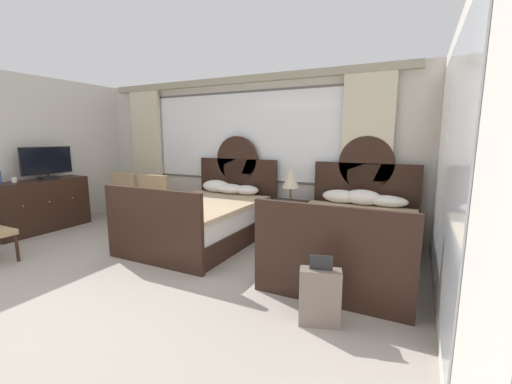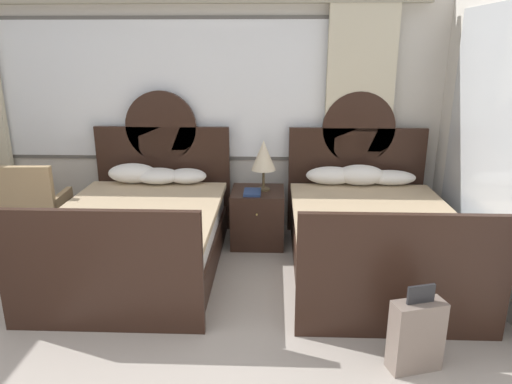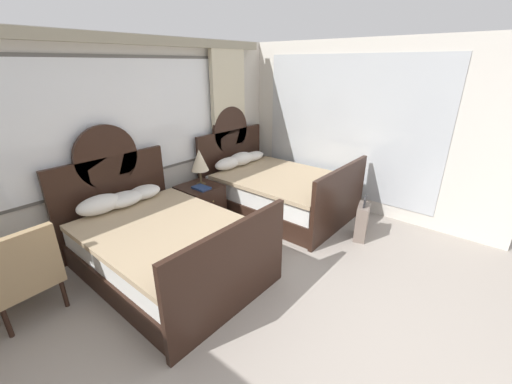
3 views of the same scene
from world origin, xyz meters
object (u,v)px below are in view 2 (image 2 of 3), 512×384
Objects in this scene: bed_near_mirror at (371,234)px; bed_near_window at (142,231)px; book_on_nightstand at (252,192)px; nightstand_between_beds at (258,217)px; armchair_by_window_left at (34,204)px; suitcase_on_floor at (416,335)px; table_lamp_on_nightstand at (264,156)px.

bed_near_window is at bearing -180.00° from bed_near_mirror.
bed_near_window is 1.22m from book_on_nightstand.
nightstand_between_beds is at bearing 151.00° from bed_near_mirror.
suitcase_on_floor is (3.56, -1.91, -0.24)m from armchair_by_window_left.
suitcase_on_floor is at bearing -59.22° from book_on_nightstand.
book_on_nightstand is (-0.05, -0.12, 0.32)m from nightstand_between_beds.
nightstand_between_beds is 0.64× the size of armchair_by_window_left.
book_on_nightstand is 0.41× the size of suitcase_on_floor.
book_on_nightstand is (-1.18, 0.51, 0.26)m from bed_near_mirror.
book_on_nightstand is at bearing -115.48° from nightstand_between_beds.
bed_near_mirror is 1.29m from nightstand_between_beds.
table_lamp_on_nightstand reaches higher than book_on_nightstand.
table_lamp_on_nightstand is (0.06, 0.02, 0.69)m from nightstand_between_beds.
nightstand_between_beds is 0.69m from table_lamp_on_nightstand.
armchair_by_window_left reaches higher than nightstand_between_beds.
bed_near_window is 2.34× the size of armchair_by_window_left.
bed_near_mirror reaches higher than book_on_nightstand.
bed_near_mirror is at bearing -29.00° from nightstand_between_beds.
table_lamp_on_nightstand is (-1.07, 0.65, 0.62)m from bed_near_mirror.
suitcase_on_floor is at bearing -28.26° from armchair_by_window_left.
table_lamp_on_nightstand reaches higher than nightstand_between_beds.
bed_near_mirror is at bearing -6.51° from armchair_by_window_left.
table_lamp_on_nightstand is at bearing 148.67° from bed_near_mirror.
bed_near_window reaches higher than table_lamp_on_nightstand.
suitcase_on_floor is (1.15, -2.13, -0.05)m from nightstand_between_beds.
bed_near_window is at bearing -151.39° from table_lamp_on_nightstand.
bed_near_window is at bearing -151.05° from nightstand_between_beds.
armchair_by_window_left is (-3.54, 0.40, 0.13)m from bed_near_mirror.
armchair_by_window_left is (-2.47, -0.25, -0.50)m from table_lamp_on_nightstand.
nightstand_between_beds is 2.42m from suitcase_on_floor.
book_on_nightstand is (1.07, 0.51, 0.26)m from bed_near_window.
nightstand_between_beds is at bearing 28.95° from bed_near_window.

